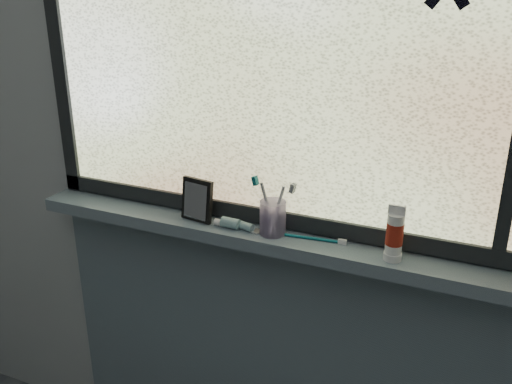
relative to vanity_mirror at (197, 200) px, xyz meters
The scene contains 11 objects.
wall_back 0.32m from the vanity_mirror, 17.36° to the left, with size 3.00×0.01×2.50m, color #9EA3A8.
windowsill 0.27m from the vanity_mirror, ahead, with size 1.62×0.14×0.04m, color slate.
sill_apron 0.65m from the vanity_mirror, 13.86° to the left, with size 1.62×0.02×0.98m, color slate.
window_pane 0.52m from the vanity_mirror, 12.59° to the left, with size 1.50×0.01×1.00m, color silver.
frame_bottom 0.27m from the vanity_mirror, 11.75° to the left, with size 1.60×0.03×0.05m, color black.
frame_left 0.68m from the vanity_mirror, behind, with size 0.05×0.03×1.10m, color black.
vanity_mirror is the anchor object (origin of this frame).
toothpaste_tube 0.15m from the vanity_mirror, ahead, with size 0.18×0.04×0.03m, color silver, non-canonical shape.
toothbrush_cup 0.25m from the vanity_mirror, ahead, with size 0.08×0.08×0.10m, color #CAAFE8.
toothbrush_lying 0.37m from the vanity_mirror, ahead, with size 0.20×0.02×0.01m, color #0B5F6B, non-canonical shape.
cream_tube 0.60m from the vanity_mirror, ahead, with size 0.04×0.04×0.11m, color silver.
Camera 1 is at (0.56, -0.17, 1.75)m, focal length 40.00 mm.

